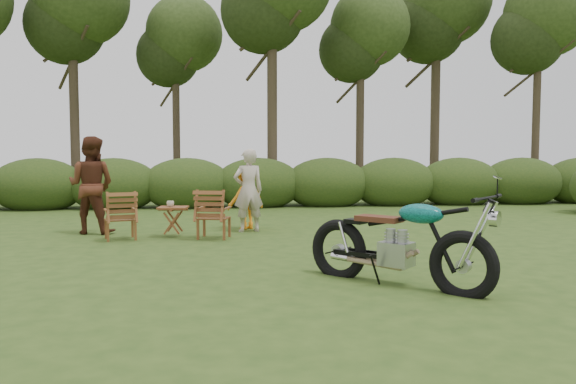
{
  "coord_description": "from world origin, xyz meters",
  "views": [
    {
      "loc": [
        -1.16,
        -6.93,
        1.52
      ],
      "look_at": [
        -0.04,
        1.93,
        0.9
      ],
      "focal_mm": 35.0,
      "sensor_mm": 36.0,
      "label": 1
    }
  ],
  "objects": [
    {
      "name": "lawn_chair_left",
      "position": [
        -2.86,
        3.15,
        0.0
      ],
      "size": [
        0.72,
        0.72,
        0.85
      ],
      "primitive_type": null,
      "rotation": [
        0.0,
        0.0,
        3.41
      ],
      "color": "brown",
      "rests_on": "ground"
    },
    {
      "name": "ground",
      "position": [
        0.0,
        0.0,
        0.0
      ],
      "size": [
        80.0,
        80.0,
        0.0
      ],
      "primitive_type": "plane",
      "color": "#2B4416",
      "rests_on": "ground"
    },
    {
      "name": "motorcycle",
      "position": [
        0.88,
        -0.74,
        0.0
      ],
      "size": [
        2.16,
        2.18,
        1.27
      ],
      "primitive_type": null,
      "rotation": [
        0.0,
        0.0,
        -0.79
      ],
      "color": "#0CA69F",
      "rests_on": "ground"
    },
    {
      "name": "cup",
      "position": [
        -2.01,
        3.35,
        0.61
      ],
      "size": [
        0.17,
        0.17,
        0.11
      ],
      "primitive_type": "imported",
      "rotation": [
        0.0,
        0.0,
        0.32
      ],
      "color": "beige",
      "rests_on": "side_table"
    },
    {
      "name": "child",
      "position": [
        -0.59,
        4.27,
        0.0
      ],
      "size": [
        0.94,
        0.81,
        1.26
      ],
      "primitive_type": "imported",
      "rotation": [
        0.0,
        0.0,
        3.65
      ],
      "color": "orange",
      "rests_on": "ground"
    },
    {
      "name": "adult_b",
      "position": [
        -3.52,
        4.0,
        0.0
      ],
      "size": [
        1.03,
        0.89,
        1.83
      ],
      "primitive_type": "imported",
      "rotation": [
        0.0,
        0.0,
        2.9
      ],
      "color": "#502617",
      "rests_on": "ground"
    },
    {
      "name": "adult_a",
      "position": [
        -0.57,
        3.87,
        0.0
      ],
      "size": [
        0.65,
        0.5,
        1.6
      ],
      "primitive_type": "imported",
      "rotation": [
        0.0,
        0.0,
        3.36
      ],
      "color": "beige",
      "rests_on": "ground"
    },
    {
      "name": "side_table",
      "position": [
        -1.96,
        3.34,
        0.28
      ],
      "size": [
        0.58,
        0.51,
        0.55
      ],
      "primitive_type": null,
      "rotation": [
        0.0,
        0.0,
        -0.11
      ],
      "color": "#5A2D16",
      "rests_on": "ground"
    },
    {
      "name": "tree_line",
      "position": [
        0.5,
        9.74,
        3.81
      ],
      "size": [
        22.52,
        11.62,
        8.14
      ],
      "color": "#3C3020",
      "rests_on": "ground"
    },
    {
      "name": "lawn_chair_right",
      "position": [
        -1.23,
        3.09,
        0.0
      ],
      "size": [
        0.73,
        0.73,
        0.87
      ],
      "primitive_type": null,
      "rotation": [
        0.0,
        0.0,
        2.88
      ],
      "color": "brown",
      "rests_on": "ground"
    }
  ]
}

